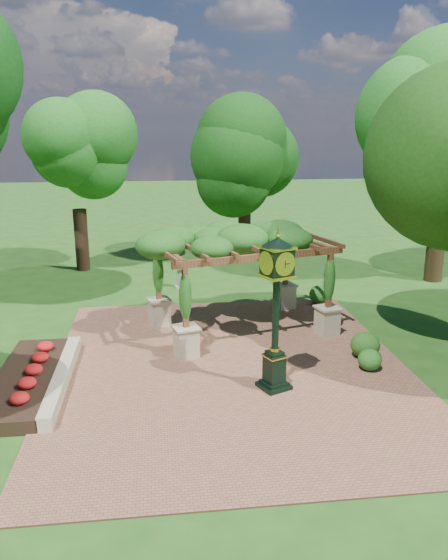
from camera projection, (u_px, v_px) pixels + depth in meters
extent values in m
plane|color=#1E4714|center=(235.00, 384.00, 14.64)|extent=(120.00, 120.00, 0.00)
cube|color=brown|center=(230.00, 367.00, 15.59)|extent=(10.00, 12.00, 0.04)
cube|color=#C6B793|center=(62.00, 378.00, 14.52)|extent=(0.35, 5.00, 0.40)
cube|color=red|center=(27.00, 380.00, 14.41)|extent=(1.50, 5.00, 0.36)
cube|color=black|center=(274.00, 386.00, 14.31)|extent=(0.94, 0.94, 0.11)
cube|color=black|center=(274.00, 369.00, 14.18)|extent=(0.59, 0.59, 0.81)
cube|color=gold|center=(275.00, 356.00, 14.08)|extent=(0.66, 0.66, 0.04)
cylinder|color=black|center=(276.00, 313.00, 13.77)|extent=(0.24, 0.24, 2.06)
cube|color=black|center=(277.00, 261.00, 13.41)|extent=(0.83, 0.83, 0.63)
cylinder|color=#F2E3CD|center=(285.00, 264.00, 13.15)|extent=(0.50, 0.24, 0.54)
cone|color=black|center=(278.00, 242.00, 13.28)|extent=(1.06, 1.06, 0.22)
sphere|color=gold|center=(278.00, 236.00, 13.25)|extent=(0.13, 0.13, 0.13)
cube|color=tan|center=(186.00, 342.00, 16.21)|extent=(0.78, 0.78, 0.88)
cube|color=brown|center=(185.00, 297.00, 15.84)|extent=(0.19, 0.19, 1.81)
cube|color=tan|center=(327.00, 321.00, 17.99)|extent=(0.78, 0.78, 0.88)
cube|color=brown|center=(329.00, 280.00, 17.62)|extent=(0.19, 0.19, 1.81)
cube|color=tan|center=(159.00, 312.00, 18.83)|extent=(0.78, 0.78, 0.88)
cube|color=brown|center=(158.00, 273.00, 18.46)|extent=(0.19, 0.19, 1.81)
cube|color=tan|center=(285.00, 297.00, 20.61)|extent=(0.78, 0.78, 0.88)
cube|color=brown|center=(286.00, 261.00, 20.24)|extent=(0.19, 0.19, 1.81)
cube|color=brown|center=(262.00, 257.00, 16.47)|extent=(5.52, 1.61, 0.22)
cube|color=brown|center=(225.00, 240.00, 19.09)|extent=(5.52, 1.61, 0.22)
ellipsoid|color=#1E4F16|center=(242.00, 240.00, 17.71)|extent=(6.40, 4.89, 0.98)
cube|color=gray|center=(181.00, 286.00, 23.52)|extent=(0.55, 0.55, 0.09)
cylinder|color=gray|center=(180.00, 277.00, 23.41)|extent=(0.28, 0.28, 0.81)
cylinder|color=gray|center=(180.00, 268.00, 23.30)|extent=(0.52, 0.52, 0.04)
ellipsoid|color=#25611B|center=(370.00, 360.00, 15.31)|extent=(0.72, 0.72, 0.60)
ellipsoid|color=#255417|center=(365.00, 345.00, 16.13)|extent=(1.12, 1.12, 0.78)
ellipsoid|color=#25641C|center=(320.00, 295.00, 21.07)|extent=(0.92, 0.92, 0.75)
cylinder|color=black|center=(82.00, 240.00, 26.10)|extent=(0.64, 0.64, 2.95)
ellipsoid|color=#1C5719|center=(76.00, 159.00, 25.09)|extent=(3.65, 3.65, 4.65)
cylinder|color=black|center=(244.00, 231.00, 28.75)|extent=(0.66, 0.66, 2.85)
ellipsoid|color=#11390E|center=(245.00, 160.00, 27.77)|extent=(4.23, 4.23, 4.50)
cylinder|color=#312313|center=(437.00, 237.00, 24.10)|extent=(0.78, 0.78, 4.00)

